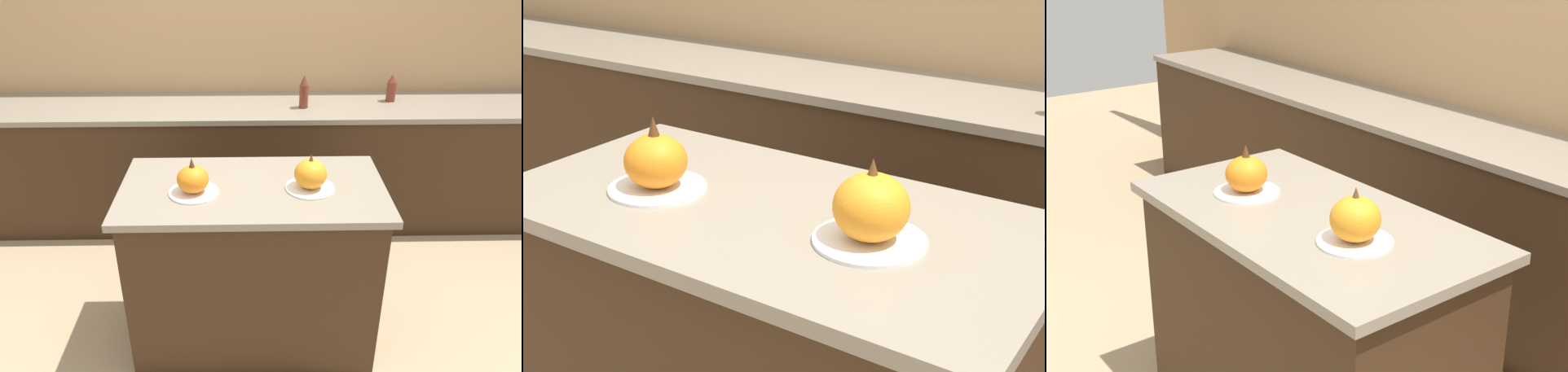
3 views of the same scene
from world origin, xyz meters
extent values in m
cube|color=#382314|center=(0.00, 0.00, 0.44)|extent=(1.18, 0.60, 0.88)
cube|color=gray|center=(0.00, 0.00, 0.90)|extent=(1.24, 0.66, 0.03)
cube|color=#382314|center=(0.00, 1.22, 0.43)|extent=(6.00, 0.56, 0.86)
cube|color=gray|center=(0.00, 1.22, 0.88)|extent=(6.00, 0.60, 0.03)
cylinder|color=white|center=(-0.27, -0.06, 0.92)|extent=(0.23, 0.23, 0.01)
ellipsoid|color=orange|center=(-0.27, -0.06, 0.99)|extent=(0.15, 0.15, 0.12)
cone|color=#4C2D14|center=(-0.27, -0.06, 1.07)|extent=(0.03, 0.03, 0.05)
cylinder|color=white|center=(0.27, -0.02, 0.92)|extent=(0.23, 0.23, 0.01)
ellipsoid|color=orange|center=(0.27, -0.02, 0.99)|extent=(0.15, 0.15, 0.14)
cone|color=brown|center=(0.27, -0.02, 1.08)|extent=(0.02, 0.02, 0.04)
camera|label=1|loc=(-0.01, -2.10, 2.04)|focal=35.00mm
camera|label=2|loc=(0.84, -1.18, 1.56)|focal=50.00mm
camera|label=3|loc=(1.72, -1.31, 1.82)|focal=50.00mm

